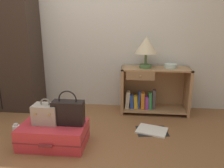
% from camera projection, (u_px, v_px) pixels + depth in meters
% --- Properties ---
extents(ground_plane, '(9.00, 9.00, 0.00)m').
position_uv_depth(ground_plane, '(70.00, 155.00, 2.27)').
color(ground_plane, brown).
extents(back_wall, '(6.40, 0.10, 2.60)m').
position_uv_depth(back_wall, '(94.00, 23.00, 3.36)').
color(back_wall, beige).
rests_on(back_wall, ground_plane).
extents(wardrobe, '(1.02, 0.47, 2.03)m').
position_uv_depth(wardrobe, '(3.00, 42.00, 3.28)').
color(wardrobe, '#33261E').
rests_on(wardrobe, ground_plane).
extents(bookshelf, '(0.98, 0.39, 0.68)m').
position_uv_depth(bookshelf, '(152.00, 90.00, 3.29)').
color(bookshelf, '#A37A51').
rests_on(bookshelf, ground_plane).
extents(table_lamp, '(0.31, 0.31, 0.44)m').
position_uv_depth(table_lamp, '(146.00, 46.00, 3.09)').
color(table_lamp, '#4C7542').
rests_on(table_lamp, bookshelf).
extents(bowl, '(0.18, 0.18, 0.06)m').
position_uv_depth(bowl, '(171.00, 66.00, 3.16)').
color(bowl, silver).
rests_on(bowl, bookshelf).
extents(suitcase_large, '(0.71, 0.47, 0.24)m').
position_uv_depth(suitcase_large, '(54.00, 134.00, 2.44)').
color(suitcase_large, '#D1333D').
rests_on(suitcase_large, ground_plane).
extents(train_case, '(0.27, 0.19, 0.28)m').
position_uv_depth(train_case, '(46.00, 114.00, 2.41)').
color(train_case, '#A89E8E').
rests_on(train_case, suitcase_large).
extents(handbag, '(0.34, 0.14, 0.38)m').
position_uv_depth(handbag, '(68.00, 112.00, 2.38)').
color(handbag, black).
rests_on(handbag, suitcase_large).
extents(bottle, '(0.08, 0.08, 0.18)m').
position_uv_depth(bottle, '(17.00, 131.00, 2.59)').
color(bottle, white).
rests_on(bottle, ground_plane).
extents(open_book_on_floor, '(0.42, 0.36, 0.02)m').
position_uv_depth(open_book_on_floor, '(152.00, 130.00, 2.76)').
color(open_book_on_floor, white).
rests_on(open_book_on_floor, ground_plane).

